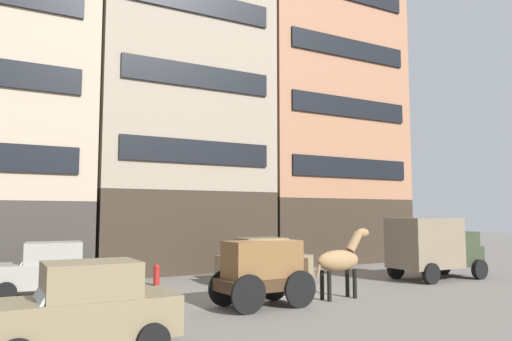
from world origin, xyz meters
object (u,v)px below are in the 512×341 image
(delivery_truck_far, at_px, (434,246))
(sedan_dark, at_px, (84,308))
(sedan_parked_curb, at_px, (264,260))
(draft_horse, at_px, (341,260))
(pedestrian_officer, at_px, (439,249))
(cargo_wagon, at_px, (264,268))
(fire_hydrant_curbside, at_px, (157,274))
(sedan_light, at_px, (49,269))

(delivery_truck_far, height_order, sedan_dark, delivery_truck_far)
(sedan_parked_curb, bearing_deg, draft_horse, -83.64)
(draft_horse, xyz_separation_m, sedan_parked_curb, (-0.48, 4.32, -0.36))
(sedan_dark, xyz_separation_m, sedan_parked_curb, (8.09, 6.90, 0.00))
(sedan_parked_curb, xyz_separation_m, pedestrian_officer, (10.68, 0.32, 0.07))
(delivery_truck_far, relative_size, pedestrian_officer, 2.43)
(cargo_wagon, xyz_separation_m, draft_horse, (2.95, 0.00, 0.12))
(cargo_wagon, xyz_separation_m, sedan_dark, (-5.62, -2.58, -0.23))
(draft_horse, xyz_separation_m, fire_hydrant_curbside, (-4.46, 5.81, -0.84))
(draft_horse, bearing_deg, pedestrian_officer, 24.45)
(draft_horse, xyz_separation_m, delivery_truck_far, (6.57, 1.80, 0.15))
(sedan_parked_curb, distance_m, fire_hydrant_curbside, 4.28)
(sedan_light, height_order, pedestrian_officer, sedan_light)
(draft_horse, bearing_deg, sedan_light, 148.80)
(pedestrian_officer, bearing_deg, delivery_truck_far, -142.00)
(sedan_parked_curb, bearing_deg, cargo_wagon, -119.75)
(sedan_dark, bearing_deg, pedestrian_officer, 21.04)
(draft_horse, xyz_separation_m, sedan_light, (-8.44, 5.11, -0.36))
(pedestrian_officer, bearing_deg, sedan_light, 178.54)
(draft_horse, xyz_separation_m, pedestrian_officer, (10.20, 4.64, -0.29))
(sedan_light, xyz_separation_m, sedan_parked_curb, (7.96, -0.79, 0.00))
(sedan_light, relative_size, sedan_parked_curb, 1.02)
(draft_horse, distance_m, sedan_light, 9.87)
(sedan_light, bearing_deg, sedan_parked_curb, -5.70)
(delivery_truck_far, xyz_separation_m, fire_hydrant_curbside, (-11.03, 4.01, -1.00))
(sedan_dark, xyz_separation_m, pedestrian_officer, (18.77, 7.22, 0.07))
(sedan_light, xyz_separation_m, pedestrian_officer, (18.64, -0.47, 0.07))
(delivery_truck_far, distance_m, pedestrian_officer, 4.62)
(delivery_truck_far, bearing_deg, fire_hydrant_curbside, 160.03)
(pedestrian_officer, height_order, fire_hydrant_curbside, pedestrian_officer)
(sedan_dark, bearing_deg, sedan_light, 89.06)
(cargo_wagon, xyz_separation_m, pedestrian_officer, (13.15, 4.64, -0.17))
(draft_horse, height_order, sedan_dark, draft_horse)
(cargo_wagon, distance_m, fire_hydrant_curbside, 6.05)
(sedan_dark, bearing_deg, cargo_wagon, 24.66)
(sedan_light, bearing_deg, delivery_truck_far, -12.43)
(delivery_truck_far, relative_size, sedan_dark, 1.17)
(cargo_wagon, distance_m, draft_horse, 2.95)
(cargo_wagon, relative_size, delivery_truck_far, 0.68)
(sedan_light, bearing_deg, fire_hydrant_curbside, 9.96)
(sedan_dark, bearing_deg, draft_horse, 16.77)
(sedan_parked_curb, bearing_deg, sedan_light, 174.30)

